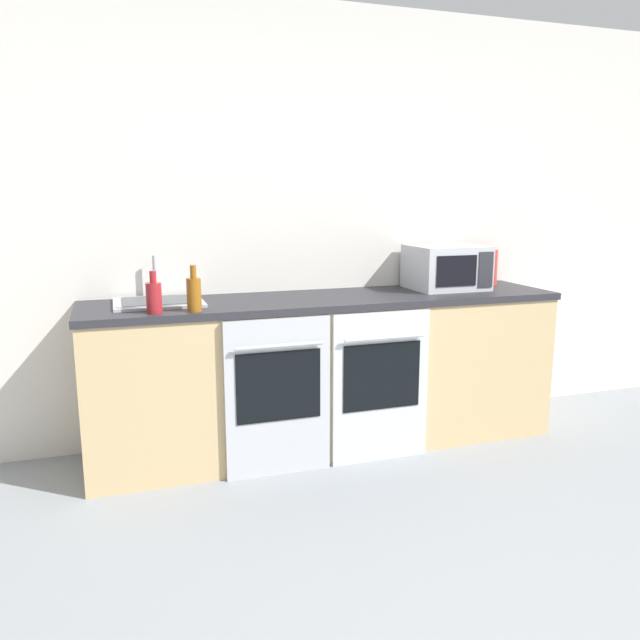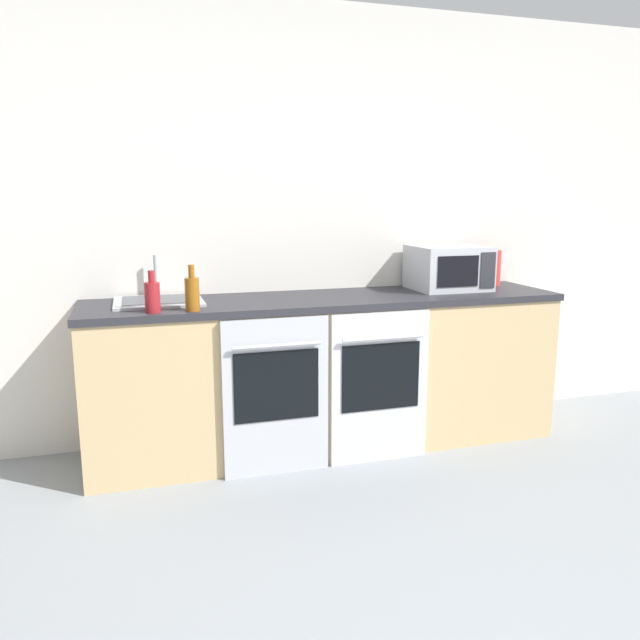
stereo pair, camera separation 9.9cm
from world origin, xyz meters
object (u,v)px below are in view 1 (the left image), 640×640
oven_right (381,386)px  kettle (485,267)px  oven_left (278,397)px  microwave (446,267)px  bottle_red (154,297)px  sink (158,301)px  bottle_amber (194,293)px

oven_right → kettle: (0.96, 0.49, 0.58)m
oven_left → kettle: (1.55, 0.49, 0.58)m
microwave → bottle_red: microwave is taller
sink → oven_right: bearing=-18.8°
microwave → sink: 1.77m
bottle_amber → microwave: bearing=10.8°
bottle_red → bottle_amber: bearing=-3.7°
oven_right → kettle: kettle is taller
oven_right → sink: size_ratio=1.82×
oven_right → bottle_red: bottle_red is taller
oven_left → kettle: 1.72m
oven_left → microwave: (1.20, 0.39, 0.60)m
bottle_amber → kettle: bearing=11.6°
oven_right → bottle_amber: 1.15m
oven_left → oven_right: size_ratio=1.00×
bottle_red → oven_right: bearing=-4.7°
microwave → kettle: microwave is taller
oven_left → sink: sink is taller
bottle_amber → kettle: size_ratio=0.97×
oven_right → kettle: 1.22m
microwave → bottle_red: bearing=-170.7°
oven_left → oven_right: bearing=0.0°
oven_right → bottle_amber: bottle_amber is taller
oven_right → microwave: microwave is taller
oven_left → microwave: 1.40m
bottle_red → sink: 0.31m
bottle_red → kettle: kettle is taller
microwave → bottle_red: 1.83m
oven_left → sink: (-0.56, 0.39, 0.48)m
oven_left → bottle_amber: 0.70m
oven_left → oven_right: same height
bottle_red → kettle: (2.15, 0.39, 0.03)m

